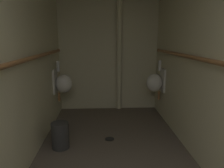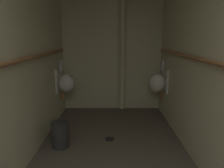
# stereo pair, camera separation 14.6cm
# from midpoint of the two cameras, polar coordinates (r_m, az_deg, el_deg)

# --- Properties ---
(wall_left) EXTENTS (0.06, 4.65, 2.70)m
(wall_left) POSITION_cam_midpoint_polar(r_m,az_deg,el_deg) (2.38, -27.28, 7.16)
(wall_left) COLOR beige
(wall_left) RESTS_ON ground
(wall_right) EXTENTS (0.06, 4.65, 2.70)m
(wall_right) POSITION_cam_midpoint_polar(r_m,az_deg,el_deg) (2.44, 24.74, 7.49)
(wall_right) COLOR beige
(wall_right) RESTS_ON ground
(wall_back) EXTENTS (2.16, 0.06, 2.70)m
(wall_back) POSITION_cam_midpoint_polar(r_m,az_deg,el_deg) (4.46, -1.92, 10.25)
(wall_back) COLOR beige
(wall_back) RESTS_ON ground
(urinal_left_mid) EXTENTS (0.32, 0.30, 0.76)m
(urinal_left_mid) POSITION_cam_midpoint_polar(r_m,az_deg,el_deg) (4.04, -14.17, 0.22)
(urinal_left_mid) COLOR silver
(urinal_right_mid) EXTENTS (0.32, 0.30, 0.76)m
(urinal_right_mid) POSITION_cam_midpoint_polar(r_m,az_deg,el_deg) (4.08, 10.61, 0.50)
(urinal_right_mid) COLOR silver
(supply_pipe_left) EXTENTS (0.06, 3.93, 0.06)m
(supply_pipe_left) POSITION_cam_midpoint_polar(r_m,az_deg,el_deg) (2.33, -25.31, 5.43)
(supply_pipe_left) COLOR #936038
(supply_pipe_right) EXTENTS (0.06, 3.88, 0.06)m
(supply_pipe_right) POSITION_cam_midpoint_polar(r_m,az_deg,el_deg) (2.41, 22.58, 5.87)
(supply_pipe_right) COLOR #936038
(standpipe_back_wall) EXTENTS (0.11, 0.11, 2.65)m
(standpipe_back_wall) POSITION_cam_midpoint_polar(r_m,az_deg,el_deg) (4.36, 0.98, 10.21)
(standpipe_back_wall) COLOR beige
(standpipe_back_wall) RESTS_ON ground
(floor_drain) EXTENTS (0.14, 0.14, 0.01)m
(floor_drain) POSITION_cam_midpoint_polar(r_m,az_deg,el_deg) (3.33, -1.94, -14.55)
(floor_drain) COLOR black
(floor_drain) RESTS_ON ground
(waste_bin) EXTENTS (0.24, 0.24, 0.37)m
(waste_bin) POSITION_cam_midpoint_polar(r_m,az_deg,el_deg) (3.12, -15.10, -13.23)
(waste_bin) COLOR #2D2D2D
(waste_bin) RESTS_ON ground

